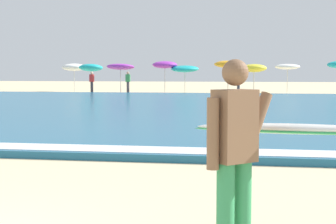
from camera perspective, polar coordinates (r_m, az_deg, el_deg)
sea at (r=23.89m, az=2.36°, el=0.48°), size 120.00×28.00×0.14m
surf_foam at (r=10.81m, az=-7.15°, el=-3.71°), size 120.00×0.87×0.01m
surfer_with_board at (r=4.78m, az=8.82°, el=-3.14°), size 1.86×1.91×1.73m
beach_umbrella_0 at (r=44.65m, az=-9.60°, el=4.54°), size 1.89×1.90×2.22m
beach_umbrella_1 at (r=43.06m, az=-7.90°, el=4.52°), size 1.81×1.85×2.22m
beach_umbrella_2 at (r=41.21m, az=-4.88°, el=4.64°), size 2.04×2.07×2.23m
beach_umbrella_3 at (r=42.04m, az=-0.33°, el=4.86°), size 1.88×1.88×2.38m
beach_umbrella_4 at (r=41.84m, az=1.75°, el=4.43°), size 2.09×2.11×2.09m
beach_umbrella_5 at (r=41.33m, az=6.17°, el=4.88°), size 2.05×2.05×2.40m
beach_umbrella_6 at (r=41.72m, az=8.80°, el=4.46°), size 1.88×1.89×2.16m
beach_umbrella_7 at (r=42.34m, az=12.14°, el=4.56°), size 1.86×1.86×2.15m
beachgoer_near_row_left at (r=40.58m, az=-4.13°, el=3.11°), size 0.32×0.20×1.58m
beachgoer_near_row_mid at (r=38.65m, az=7.23°, el=3.03°), size 0.32×0.20×1.58m
beachgoer_near_row_right at (r=40.90m, az=-7.81°, el=3.09°), size 0.32×0.20×1.58m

